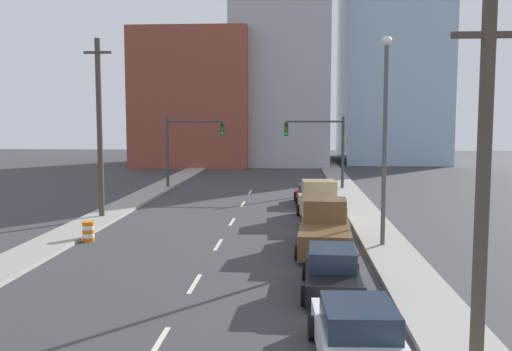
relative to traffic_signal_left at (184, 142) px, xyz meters
name	(u,v)px	position (x,y,z in m)	size (l,w,h in m)	color
sidewalk_left	(176,179)	(-2.11, 6.30, -3.85)	(2.16, 93.74, 0.18)	gray
sidewalk_right	(340,181)	(13.31, 6.30, -3.85)	(2.16, 93.74, 0.18)	gray
lane_stripe_at_8m	(158,344)	(5.60, -32.64, -3.94)	(0.16, 2.40, 0.01)	beige
lane_stripe_at_13m	(195,283)	(5.60, -27.18, -3.94)	(0.16, 2.40, 0.01)	beige
lane_stripe_at_20m	(218,245)	(5.60, -20.90, -3.94)	(0.16, 2.40, 0.01)	beige
lane_stripe_at_26m	(232,222)	(5.60, -15.00, -3.94)	(0.16, 2.40, 0.01)	beige
lane_stripe_at_32m	(243,204)	(5.60, -8.18, -3.94)	(0.16, 2.40, 0.01)	beige
lane_stripe_at_39m	(250,192)	(5.60, -1.79, -3.94)	(0.16, 2.40, 0.01)	beige
building_brick_left	(198,100)	(-3.32, 26.08, 4.29)	(14.00, 16.00, 16.46)	brown
building_office_center	(281,55)	(7.25, 30.08, 10.26)	(12.00, 20.00, 28.40)	#A8A8AD
building_glass_right	(390,37)	(22.09, 34.08, 13.01)	(13.00, 20.00, 33.91)	#99B7CC
traffic_signal_left	(184,142)	(0.00, 0.00, 0.00)	(4.90, 0.35, 6.00)	#38383D
traffic_signal_right	(325,142)	(11.60, 0.00, 0.00)	(4.90, 0.35, 6.00)	#38383D
utility_pole_right_near	(483,186)	(13.29, -33.84, 0.40)	(1.60, 0.32, 8.43)	#473D33
utility_pole_left_mid	(100,128)	(-2.11, -14.49, 1.37)	(1.60, 0.32, 10.38)	#473D33
traffic_barrel	(88,231)	(-0.68, -20.57, -3.46)	(0.56, 0.56, 0.95)	orange
street_lamp	(385,129)	(13.09, -21.13, 1.45)	(0.44, 0.44, 9.42)	#4C4C51
sedan_white	(359,337)	(10.65, -33.51, -3.27)	(2.34, 4.84, 1.47)	silver
sedan_black	(332,272)	(10.38, -27.89, -3.25)	(2.13, 4.76, 1.53)	black
pickup_truck_brown	(325,230)	(10.47, -21.56, -3.06)	(2.67, 6.02, 2.19)	brown
pickup_truck_tan	(320,205)	(10.58, -14.31, -3.03)	(2.72, 6.20, 2.25)	tan
sedan_red	(310,195)	(10.18, -7.94, -3.31)	(2.21, 4.50, 1.37)	red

